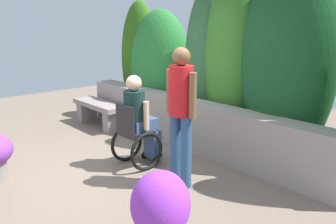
# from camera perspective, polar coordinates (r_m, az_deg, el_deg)

# --- Properties ---
(ground_plane) EXTENTS (12.39, 12.39, 0.00)m
(ground_plane) POSITION_cam_1_polar(r_m,az_deg,el_deg) (5.01, -11.14, -10.15)
(ground_plane) COLOR #746455
(stone_retaining_wall) EXTENTS (5.28, 0.37, 0.80)m
(stone_retaining_wall) POSITION_cam_1_polar(r_m,az_deg,el_deg) (5.89, 3.66, -1.94)
(stone_retaining_wall) COLOR gray
(stone_retaining_wall) RESTS_ON ground
(hedge_backdrop) EXTENTS (5.77, 1.08, 3.02)m
(hedge_backdrop) POSITION_cam_1_polar(r_m,az_deg,el_deg) (6.03, 9.01, 7.67)
(hedge_backdrop) COLOR #2E6318
(hedge_backdrop) RESTS_ON ground
(stone_bench) EXTENTS (1.36, 0.42, 0.49)m
(stone_bench) POSITION_cam_1_polar(r_m,az_deg,el_deg) (7.23, -10.92, 0.22)
(stone_bench) COLOR gray
(stone_bench) RESTS_ON ground
(person_in_wheelchair) EXTENTS (0.53, 0.66, 1.33)m
(person_in_wheelchair) POSITION_cam_1_polar(r_m,az_deg,el_deg) (5.12, -4.82, -1.91)
(person_in_wheelchair) COLOR black
(person_in_wheelchair) RESTS_ON ground
(person_standing_companion) EXTENTS (0.49, 0.30, 1.75)m
(person_standing_companion) POSITION_cam_1_polar(r_m,az_deg,el_deg) (4.38, 2.06, 0.65)
(person_standing_companion) COLOR #2E4F7B
(person_standing_companion) RESTS_ON ground
(flower_pot_red_accent) EXTENTS (0.55, 0.55, 0.76)m
(flower_pot_red_accent) POSITION_cam_1_polar(r_m,az_deg,el_deg) (3.37, -1.20, -15.53)
(flower_pot_red_accent) COLOR gray
(flower_pot_red_accent) RESTS_ON ground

